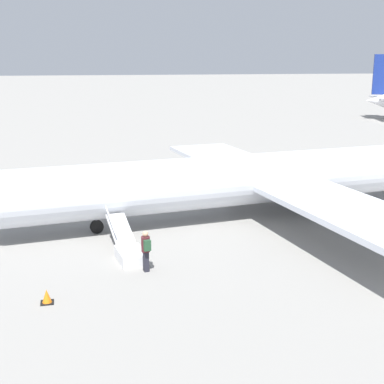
{
  "coord_description": "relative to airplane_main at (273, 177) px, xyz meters",
  "views": [
    {
      "loc": [
        10.06,
        27.12,
        8.47
      ],
      "look_at": [
        3.97,
        1.35,
        1.94
      ],
      "focal_mm": 50.0,
      "sensor_mm": 36.0,
      "label": 1
    }
  ],
  "objects": [
    {
      "name": "airplane_main",
      "position": [
        0.0,
        0.0,
        0.0
      ],
      "size": [
        34.08,
        26.08,
        7.29
      ],
      "rotation": [
        0.0,
        0.0,
        0.12
      ],
      "color": "silver",
      "rests_on": "ground"
    },
    {
      "name": "traffic_cone_near_stairs",
      "position": [
        12.08,
        8.84,
        -1.94
      ],
      "size": [
        0.47,
        0.47,
        0.51
      ],
      "color": "black",
      "rests_on": "ground"
    },
    {
      "name": "ground_plane",
      "position": [
        1.02,
        0.12,
        -2.18
      ],
      "size": [
        600.0,
        600.0,
        0.0
      ],
      "primitive_type": "plane",
      "color": "gray"
    },
    {
      "name": "boarding_stairs",
      "position": [
        8.69,
        5.0,
        -1.79
      ],
      "size": [
        1.5,
        4.11,
        1.78
      ],
      "rotation": [
        0.0,
        0.0,
        -1.45
      ],
      "color": "silver",
      "rests_on": "ground"
    },
    {
      "name": "passenger",
      "position": [
        8.17,
        6.73,
        -1.17
      ],
      "size": [
        0.36,
        0.55,
        1.74
      ],
      "rotation": [
        0.0,
        0.0,
        -1.45
      ],
      "color": "#23232D",
      "rests_on": "ground"
    }
  ]
}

